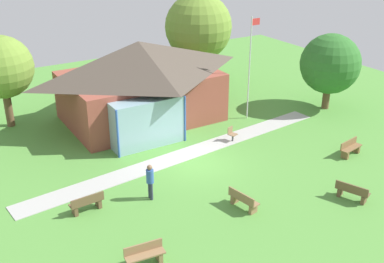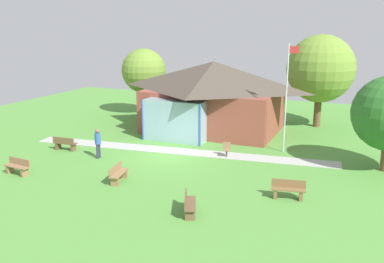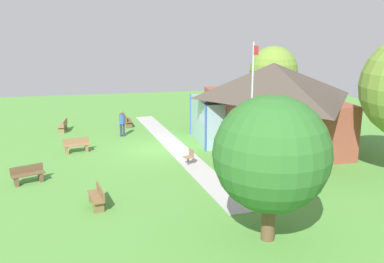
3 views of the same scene
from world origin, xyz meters
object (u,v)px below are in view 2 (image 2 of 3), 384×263
Objects in this scene: flagpole at (287,94)px; patio_chair_lawn_spare at (227,150)px; bench_mid_left at (65,144)px; bench_front_right at (189,205)px; tree_behind_pavilion_right at (321,69)px; pavilion at (212,95)px; bench_lawn_far_right at (288,190)px; bench_front_left at (18,167)px; visitor_strolling_lawn at (98,141)px; tree_behind_pavilion_left at (144,71)px; bench_front_center at (118,174)px.

flagpole reaches higher than patio_chair_lawn_spare.
bench_mid_left is 0.98× the size of bench_front_right.
pavilion is at bearing -148.06° from tree_behind_pavilion_right.
flagpole is 4.17× the size of bench_lawn_far_right.
bench_lawn_far_right is at bearing -77.70° from flagpole.
bench_front_left is 4.55m from visitor_strolling_lawn.
bench_front_left is 21.70m from tree_behind_pavilion_right.
flagpole is 10.88m from bench_front_right.
patio_chair_lawn_spare is 14.10m from tree_behind_pavilion_left.
bench_lawn_far_right is 13.62m from bench_front_left.
tree_behind_pavilion_right is at bearing 144.38° from bench_front_center.
tree_behind_pavilion_left is (-14.31, -1.02, -0.64)m from tree_behind_pavilion_right.
bench_mid_left is at bearing -76.20° from bench_front_left.
patio_chair_lawn_spare is at bearing 165.35° from bench_front_right.
bench_front_left is 1.79× the size of patio_chair_lawn_spare.
bench_front_center is (5.97, -3.34, 0.00)m from bench_mid_left.
tree_behind_pavilion_right is (10.69, 13.05, 3.35)m from visitor_strolling_lawn.
bench_front_left is 11.41m from patio_chair_lawn_spare.
flagpole is at bearing 119.05° from visitor_strolling_lawn.
bench_front_right is 9.17m from visitor_strolling_lawn.
bench_lawn_far_right is 1.81× the size of patio_chair_lawn_spare.
flagpole is 7.54× the size of patio_chair_lawn_spare.
flagpole reaches higher than tree_behind_pavilion_left.
tree_behind_pavilion_left is (-13.29, 6.61, 0.19)m from flagpole.
flagpole is 4.22× the size of bench_front_left.
bench_lawn_far_right is 1.02× the size of bench_mid_left.
tree_behind_pavilion_left is at bearing -79.06° from bench_front_left.
tree_behind_pavilion_right reaches higher than bench_lawn_far_right.
pavilion is at bearing -64.64° from bench_lawn_far_right.
bench_lawn_far_right is at bearing 87.98° from bench_front_center.
bench_front_right is 18.54m from tree_behind_pavilion_right.
bench_lawn_far_right is at bearing 114.10° from patio_chair_lawn_spare.
patio_chair_lawn_spare reaches higher than bench_front_center.
pavilion is 8.35m from tree_behind_pavilion_right.
bench_lawn_far_right is at bearing -42.71° from tree_behind_pavilion_left.
tree_behind_pavilion_left reaches higher than bench_front_center.
tree_behind_pavilion_right is (13.52, 12.53, 3.97)m from bench_mid_left.
tree_behind_pavilion_left is at bearing -167.84° from bench_front_right.
patio_chair_lawn_spare reaches higher than bench_mid_left.
flagpole is at bearing -160.22° from patio_chair_lawn_spare.
tree_behind_pavilion_right reaches higher than bench_front_right.
pavilion reaches higher than patio_chair_lawn_spare.
bench_front_center is at bearing 47.84° from visitor_strolling_lawn.
pavilion is 1.47× the size of tree_behind_pavilion_right.
patio_chair_lawn_spare is at bearing -136.05° from bench_front_left.
flagpole reaches higher than bench_front_center.
pavilion is 9.64m from visitor_strolling_lawn.
pavilion is 1.56× the size of flagpole.
bench_mid_left is 12.01m from tree_behind_pavilion_left.
bench_front_left and bench_mid_left have the same top height.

